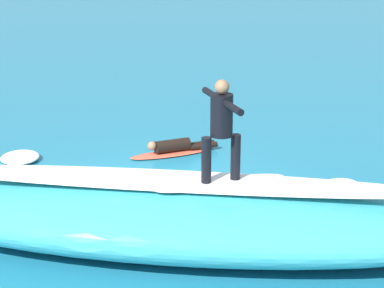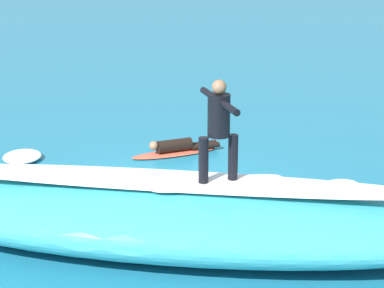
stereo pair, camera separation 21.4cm
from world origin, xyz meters
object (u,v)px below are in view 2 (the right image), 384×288
at_px(surfboard_riding, 218,183).
at_px(surfer_riding, 219,123).
at_px(surfboard_paddling, 174,153).
at_px(surfer_paddling, 179,145).

relative_size(surfboard_riding, surfer_riding, 1.35).
height_order(surfboard_riding, surfboard_paddling, surfboard_riding).
bearing_deg(surfer_riding, surfboard_riding, -91.07).
xyz_separation_m(surfboard_riding, surfboard_paddling, (0.01, -5.01, -1.11)).
xyz_separation_m(surfer_riding, surfboard_paddling, (0.01, -5.01, -2.09)).
bearing_deg(surfboard_riding, surfboard_paddling, -98.03).
relative_size(surfboard_paddling, surfer_paddling, 1.22).
bearing_deg(surfer_paddling, surfboard_riding, 74.80).
relative_size(surfboard_riding, surfer_paddling, 1.29).
height_order(surfboard_paddling, surfer_paddling, surfer_paddling).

